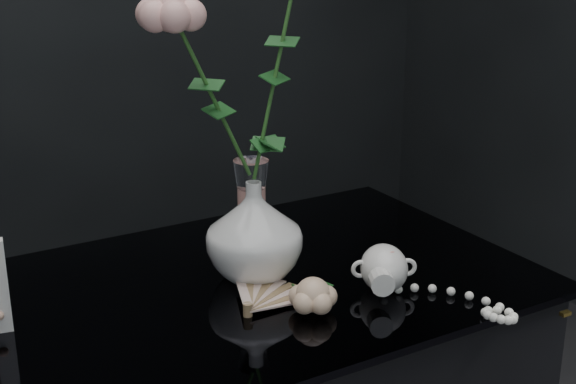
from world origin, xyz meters
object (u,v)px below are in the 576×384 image
wine_glass (252,215)px  loose_rose (313,295)px  pearl_jar (384,266)px  vase (254,231)px

wine_glass → loose_rose: bearing=-89.5°
loose_rose → pearl_jar: pearl_jar is taller
pearl_jar → vase: bearing=163.0°
vase → pearl_jar: (0.15, -0.14, -0.04)m
wine_glass → loose_rose: size_ratio=1.17×
vase → wine_glass: wine_glass is taller
vase → loose_rose: bearing=-84.2°
loose_rose → wine_glass: bearing=106.1°
wine_glass → pearl_jar: bearing=-51.3°
vase → pearl_jar: 0.21m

